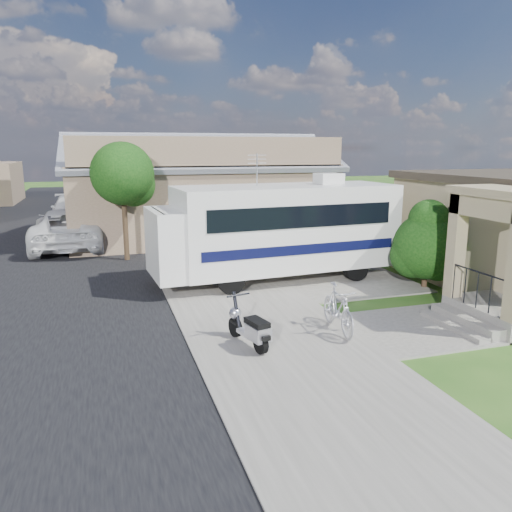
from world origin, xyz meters
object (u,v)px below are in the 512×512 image
object	(u,v)px
van	(72,210)
shrub	(427,243)
pickup_truck	(68,228)
motorhome	(277,228)
bicycle	(338,311)
garden_hose	(449,315)
scooter	(250,328)

from	to	relation	value
van	shrub	bearing A→B (deg)	-60.44
shrub	pickup_truck	xyz separation A→B (m)	(-11.12, 10.25, -0.57)
motorhome	pickup_truck	world-z (taller)	motorhome
motorhome	pickup_truck	bearing A→B (deg)	126.84
bicycle	garden_hose	size ratio (longest dim) A/B	5.40
shrub	van	size ratio (longest dim) A/B	0.51
scooter	pickup_truck	bearing A→B (deg)	95.06
van	scooter	bearing A→B (deg)	-80.55
scooter	van	size ratio (longest dim) A/B	0.29
shrub	scooter	xyz separation A→B (m)	(-6.71, -3.12, -0.95)
pickup_truck	garden_hose	bearing A→B (deg)	126.80
pickup_truck	van	xyz separation A→B (m)	(-0.14, 7.47, -0.06)
motorhome	van	size ratio (longest dim) A/B	1.48
scooter	van	distance (m)	21.33
scooter	motorhome	bearing A→B (deg)	51.41
shrub	pickup_truck	world-z (taller)	shrub
shrub	van	world-z (taller)	shrub
shrub	bicycle	bearing A→B (deg)	-147.52
garden_hose	motorhome	bearing A→B (deg)	121.26
scooter	pickup_truck	world-z (taller)	pickup_truck
shrub	motorhome	bearing A→B (deg)	152.05
van	pickup_truck	bearing A→B (deg)	-91.76
motorhome	pickup_truck	distance (m)	10.65
motorhome	scooter	xyz separation A→B (m)	(-2.53, -5.33, -1.29)
scooter	pickup_truck	size ratio (longest dim) A/B	0.26
shrub	van	xyz separation A→B (m)	(-11.26, 17.72, -0.63)
pickup_truck	van	world-z (taller)	pickup_truck
bicycle	pickup_truck	size ratio (longest dim) A/B	0.30
motorhome	shrub	xyz separation A→B (m)	(4.18, -2.22, -0.34)
van	garden_hose	world-z (taller)	van
shrub	garden_hose	bearing A→B (deg)	-113.85
van	motorhome	bearing A→B (deg)	-68.32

